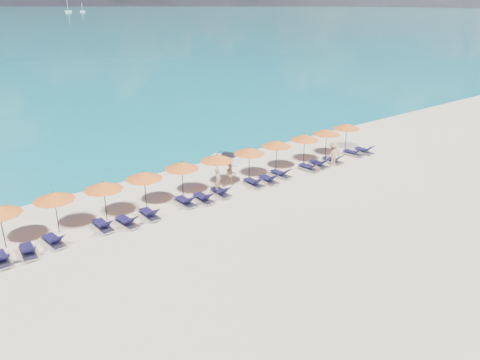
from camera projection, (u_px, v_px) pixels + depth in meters
ground at (274, 215)px, 25.98m from camera, size 1400.00×1400.00×0.00m
sailboat_near at (82, 11)px, 507.03m from camera, size 5.23×1.74×9.58m
sailboat_far at (68, 11)px, 502.41m from camera, size 6.56×2.19×12.03m
jetski at (227, 159)px, 34.17m from camera, size 1.79×2.37×0.80m
beachgoer_a at (218, 181)px, 28.65m from camera, size 0.71×0.70×1.65m
beachgoer_b at (231, 175)px, 29.88m from camera, size 0.82×0.62×1.50m
beachgoer_c at (333, 154)px, 33.39m from camera, size 1.24×0.77×1.79m
umbrella_1 at (54, 196)px, 23.34m from camera, size 2.10×2.10×2.28m
umbrella_2 at (103, 186)px, 24.67m from camera, size 2.10×2.10×2.28m
umbrella_3 at (144, 175)px, 26.14m from camera, size 2.10×2.10×2.28m
umbrella_4 at (182, 165)px, 27.71m from camera, size 2.10×2.10×2.28m
umbrella_5 at (217, 158)px, 29.10m from camera, size 2.10×2.10×2.28m
umbrella_6 at (249, 151)px, 30.46m from camera, size 2.10×2.10×2.28m
umbrella_7 at (277, 143)px, 32.00m from camera, size 2.10×2.10×2.28m
umbrella_8 at (305, 137)px, 33.46m from camera, size 2.10×2.10×2.28m
umbrella_9 at (327, 132)px, 34.89m from camera, size 2.10×2.10×2.28m
umbrella_10 at (347, 126)px, 36.40m from camera, size 2.10×2.10×2.28m
lounger_0 at (1, 259)px, 21.13m from camera, size 0.63×1.70×0.66m
lounger_1 at (28, 251)px, 21.78m from camera, size 0.79×1.76×0.66m
lounger_2 at (54, 241)px, 22.73m from camera, size 0.78×1.75×0.66m
lounger_3 at (103, 225)px, 24.27m from camera, size 0.63×1.70×0.66m
lounger_4 at (127, 222)px, 24.69m from camera, size 0.79×1.75×0.66m
lounger_5 at (149, 214)px, 25.59m from camera, size 0.67×1.72×0.66m
lounger_6 at (185, 201)px, 27.18m from camera, size 0.65×1.71×0.66m
lounger_7 at (204, 198)px, 27.65m from camera, size 0.68×1.72×0.66m
lounger_8 at (221, 192)px, 28.53m from camera, size 0.75×1.74×0.66m
lounger_9 at (254, 183)px, 30.01m from camera, size 0.69×1.72×0.66m
lounger_10 at (269, 179)px, 30.56m from camera, size 0.79×1.75×0.66m
lounger_11 at (281, 174)px, 31.53m from camera, size 0.71×1.73×0.66m
lounger_12 at (309, 167)px, 32.76m from camera, size 0.75×1.74×0.66m
lounger_13 at (319, 164)px, 33.47m from camera, size 0.74×1.74×0.66m
lounger_14 at (333, 160)px, 34.29m from camera, size 0.71×1.73×0.66m
lounger_15 at (353, 153)px, 35.92m from camera, size 0.77×1.75×0.66m
lounger_16 at (364, 150)px, 36.45m from camera, size 0.76×1.75×0.66m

